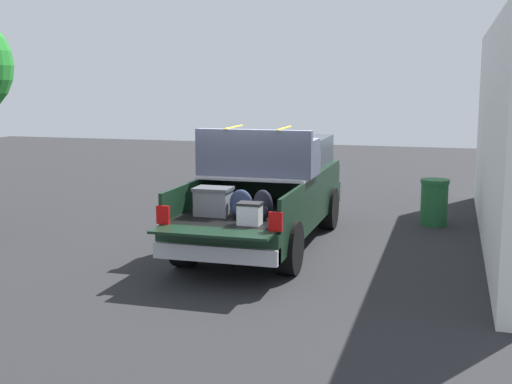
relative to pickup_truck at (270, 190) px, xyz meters
The scene contains 4 objects.
ground_plane 1.05m from the pickup_truck, behind, with size 40.00×40.00×0.00m, color #262628.
pickup_truck is the anchor object (origin of this frame).
building_facade 4.35m from the pickup_truck, 74.43° to the right, with size 9.94×0.36×4.07m, color white.
trash_can 3.81m from the pickup_truck, 51.82° to the right, with size 0.60×0.60×0.98m.
Camera 1 is at (-11.88, -3.27, 3.05)m, focal length 47.58 mm.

